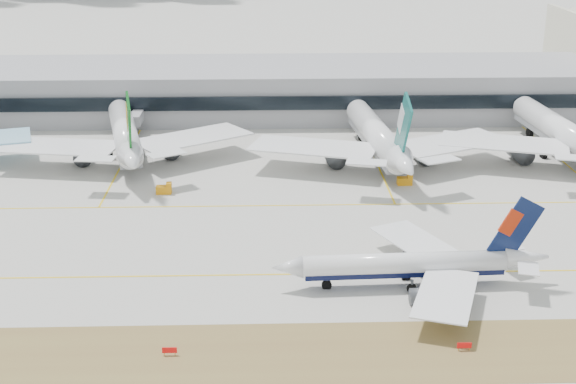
{
  "coord_description": "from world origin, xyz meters",
  "views": [
    {
      "loc": [
        3.45,
        -135.8,
        63.06
      ],
      "look_at": [
        8.26,
        18.0,
        7.5
      ],
      "focal_mm": 50.0,
      "sensor_mm": 36.0,
      "label": 1
    }
  ],
  "objects_px": {
    "widebody_eva": "(125,136)",
    "terminal": "(253,89)",
    "widebody_china_air": "(563,134)",
    "taxiing_airliner": "(414,265)",
    "widebody_cathay": "(378,138)"
  },
  "relations": [
    {
      "from": "taxiing_airliner",
      "to": "widebody_cathay",
      "type": "xyz_separation_m",
      "value": [
        3.39,
        70.8,
        2.54
      ]
    },
    {
      "from": "taxiing_airliner",
      "to": "widebody_china_air",
      "type": "distance_m",
      "value": 89.09
    },
    {
      "from": "widebody_eva",
      "to": "widebody_china_air",
      "type": "distance_m",
      "value": 113.69
    },
    {
      "from": "taxiing_airliner",
      "to": "widebody_cathay",
      "type": "distance_m",
      "value": 70.93
    },
    {
      "from": "widebody_eva",
      "to": "terminal",
      "type": "bearing_deg",
      "value": -46.06
    },
    {
      "from": "widebody_china_air",
      "to": "terminal",
      "type": "xyz_separation_m",
      "value": [
        -81.11,
        52.6,
        0.9
      ]
    },
    {
      "from": "widebody_cathay",
      "to": "widebody_china_air",
      "type": "bearing_deg",
      "value": -92.87
    },
    {
      "from": "widebody_china_air",
      "to": "terminal",
      "type": "distance_m",
      "value": 96.68
    },
    {
      "from": "widebody_eva",
      "to": "terminal",
      "type": "relative_size",
      "value": 0.23
    },
    {
      "from": "widebody_eva",
      "to": "widebody_cathay",
      "type": "distance_m",
      "value": 65.42
    },
    {
      "from": "widebody_cathay",
      "to": "widebody_china_air",
      "type": "xyz_separation_m",
      "value": [
        48.42,
        1.63,
        0.11
      ]
    },
    {
      "from": "taxiing_airliner",
      "to": "widebody_eva",
      "type": "relative_size",
      "value": 0.75
    },
    {
      "from": "widebody_eva",
      "to": "widebody_cathay",
      "type": "relative_size",
      "value": 0.95
    },
    {
      "from": "widebody_eva",
      "to": "terminal",
      "type": "distance_m",
      "value": 58.96
    },
    {
      "from": "widebody_china_air",
      "to": "terminal",
      "type": "bearing_deg",
      "value": 53.07
    }
  ]
}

